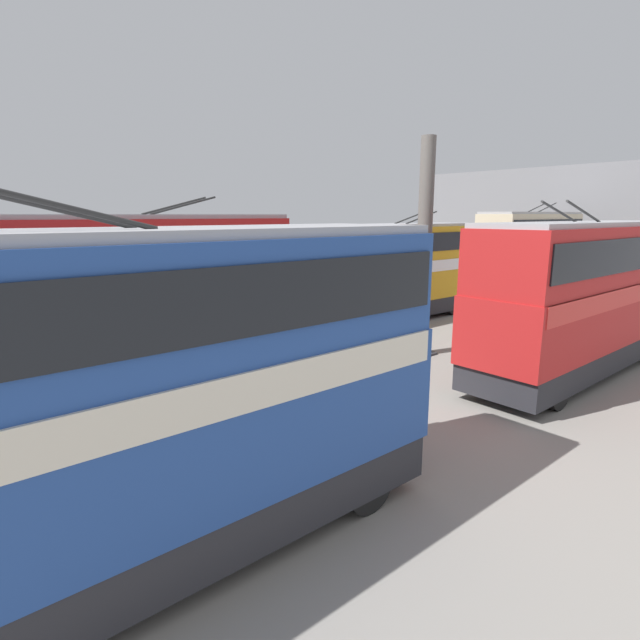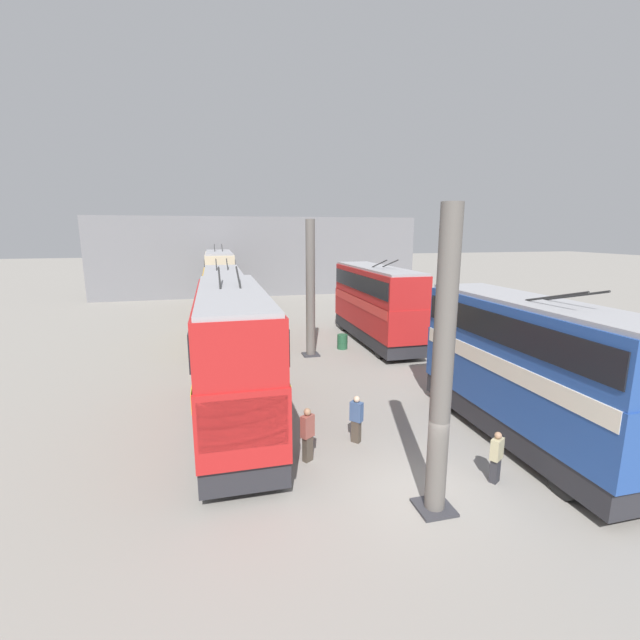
% 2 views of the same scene
% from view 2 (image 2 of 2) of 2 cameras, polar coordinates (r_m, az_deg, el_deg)
% --- Properties ---
extents(ground_plane, '(240.00, 240.00, 0.00)m').
position_cam_2_polar(ground_plane, '(13.22, 13.23, -21.41)').
color(ground_plane, gray).
extents(depot_back_wall, '(0.50, 36.00, 8.71)m').
position_cam_2_polar(depot_back_wall, '(48.15, -7.71, 8.33)').
color(depot_back_wall, slate).
rests_on(depot_back_wall, ground_plane).
extents(support_column_near, '(0.94, 0.94, 7.82)m').
position_cam_2_polar(support_column_near, '(10.97, 15.99, -6.64)').
color(support_column_near, '#605B56').
rests_on(support_column_near, ground_plane).
extents(support_column_far, '(0.94, 0.94, 7.82)m').
position_cam_2_polar(support_column_far, '(24.45, -1.28, 3.83)').
color(support_column_far, '#605B56').
rests_on(support_column_far, ground_plane).
extents(bus_left_near, '(9.25, 2.54, 5.59)m').
position_cam_2_polar(bus_left_near, '(15.99, 26.04, -5.17)').
color(bus_left_near, black).
rests_on(bus_left_near, ground_plane).
extents(bus_left_far, '(10.15, 2.54, 5.55)m').
position_cam_2_polar(bus_left_far, '(27.86, 7.45, 2.68)').
color(bus_left_far, black).
rests_on(bus_left_far, ground_plane).
extents(bus_right_near, '(10.01, 2.54, 5.77)m').
position_cam_2_polar(bus_right_near, '(15.87, -11.49, -3.95)').
color(bus_right_near, black).
rests_on(bus_right_near, ground_plane).
extents(bus_right_mid, '(9.50, 2.54, 5.34)m').
position_cam_2_polar(bus_right_mid, '(28.18, -12.70, 2.33)').
color(bus_right_mid, black).
rests_on(bus_right_mid, ground_plane).
extents(bus_right_far, '(9.46, 2.54, 5.93)m').
position_cam_2_polar(bus_right_far, '(41.00, -13.22, 5.66)').
color(bus_right_far, black).
rests_on(bus_right_far, ground_plane).
extents(person_by_left_row, '(0.42, 0.48, 1.56)m').
position_cam_2_polar(person_by_left_row, '(13.88, 22.45, -16.42)').
color(person_by_left_row, '#2D2D33').
rests_on(person_by_left_row, ground_plane).
extents(person_aisle_foreground, '(0.47, 0.46, 1.68)m').
position_cam_2_polar(person_aisle_foreground, '(15.08, 4.87, -12.88)').
color(person_aisle_foreground, '#473D33').
rests_on(person_aisle_foreground, ground_plane).
extents(person_by_right_row, '(0.43, 0.48, 1.78)m').
position_cam_2_polar(person_by_right_row, '(13.89, -1.67, -14.85)').
color(person_by_right_row, '#473D33').
rests_on(person_by_right_row, ground_plane).
extents(oil_drum, '(0.67, 0.67, 0.91)m').
position_cam_2_polar(oil_drum, '(26.53, 3.00, -2.89)').
color(oil_drum, '#235638').
rests_on(oil_drum, ground_plane).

